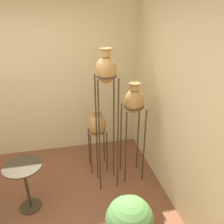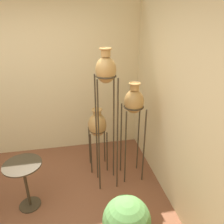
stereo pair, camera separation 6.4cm
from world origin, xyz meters
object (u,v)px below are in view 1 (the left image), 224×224
(vase_stand_short, at_px, (97,125))
(side_table, at_px, (25,178))
(vase_stand_tall, at_px, (106,77))
(vase_stand_medium, at_px, (134,104))
(potted_plant, at_px, (129,224))

(vase_stand_short, distance_m, side_table, 1.20)
(vase_stand_tall, distance_m, vase_stand_short, 0.92)
(vase_stand_medium, bearing_deg, vase_stand_short, 147.58)
(vase_stand_medium, relative_size, side_table, 2.25)
(vase_stand_tall, distance_m, side_table, 1.56)
(vase_stand_medium, relative_size, potted_plant, 2.21)
(vase_stand_tall, xyz_separation_m, side_table, (-1.06, -0.24, -1.12))
(vase_stand_tall, bearing_deg, side_table, -167.30)
(vase_stand_medium, bearing_deg, potted_plant, -108.26)
(vase_stand_tall, relative_size, side_table, 2.95)
(vase_stand_medium, height_order, vase_stand_short, vase_stand_medium)
(vase_stand_medium, xyz_separation_m, vase_stand_short, (-0.46, 0.29, -0.42))
(vase_stand_tall, distance_m, potted_plant, 1.61)
(vase_stand_short, bearing_deg, vase_stand_medium, -32.42)
(vase_stand_tall, relative_size, vase_stand_short, 1.89)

